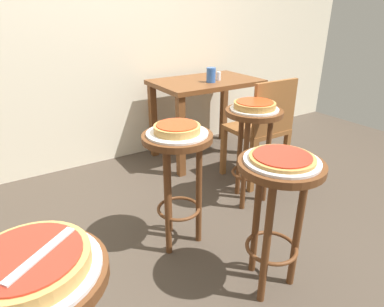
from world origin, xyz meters
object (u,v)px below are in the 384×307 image
(serving_plate_middle, at_px, (282,161))
(stool_rear, at_px, (252,136))
(pizza_foreground, at_px, (29,262))
(pizza_server_knife, at_px, (41,254))
(pizza_middle, at_px, (282,157))
(cup_near_edge, at_px, (211,75))
(pizza_leftside, at_px, (177,128))
(pizza_rear, at_px, (255,105))
(serving_plate_foreground, at_px, (31,271))
(dining_table, at_px, (205,94))
(condiment_shaker, at_px, (219,76))
(stool_middle, at_px, (277,198))
(serving_plate_leftside, at_px, (177,133))
(wooden_chair, at_px, (262,127))
(serving_plate_rear, at_px, (254,109))
(stool_leftside, at_px, (178,165))

(serving_plate_middle, relative_size, stool_rear, 0.48)
(pizza_foreground, relative_size, pizza_server_knife, 1.38)
(pizza_foreground, xyz_separation_m, pizza_middle, (1.03, 0.13, -0.01))
(pizza_foreground, bearing_deg, cup_near_edge, 43.16)
(serving_plate_middle, distance_m, pizza_leftside, 0.59)
(pizza_foreground, distance_m, pizza_middle, 1.04)
(pizza_middle, distance_m, pizza_rear, 0.82)
(serving_plate_foreground, bearing_deg, pizza_foreground, 0.00)
(dining_table, xyz_separation_m, condiment_shaker, (0.09, -0.07, 0.17))
(pizza_foreground, relative_size, stool_middle, 0.43)
(condiment_shaker, bearing_deg, stool_rear, -110.38)
(serving_plate_middle, height_order, cup_near_edge, cup_near_edge)
(serving_plate_middle, bearing_deg, serving_plate_leftside, 111.22)
(wooden_chair, xyz_separation_m, pizza_server_knife, (-1.75, -1.04, 0.30))
(pizza_foreground, bearing_deg, stool_rear, 28.47)
(pizza_leftside, xyz_separation_m, serving_plate_rear, (0.67, 0.13, -0.03))
(serving_plate_foreground, bearing_deg, serving_plate_leftside, 39.53)
(serving_plate_leftside, relative_size, stool_rear, 0.48)
(pizza_middle, distance_m, serving_plate_rear, 0.82)
(stool_rear, bearing_deg, serving_plate_rear, 0.00)
(pizza_foreground, distance_m, serving_plate_leftside, 1.07)
(condiment_shaker, bearing_deg, stool_middle, -116.99)
(stool_middle, height_order, serving_plate_leftside, serving_plate_leftside)
(stool_leftside, xyz_separation_m, condiment_shaker, (0.97, 0.94, 0.25))
(cup_near_edge, relative_size, condiment_shaker, 1.69)
(pizza_foreground, distance_m, wooden_chair, 2.07)
(condiment_shaker, relative_size, wooden_chair, 0.09)
(serving_plate_middle, xyz_separation_m, stool_leftside, (-0.21, 0.55, -0.19))
(pizza_rear, height_order, dining_table, pizza_rear)
(serving_plate_leftside, height_order, pizza_server_knife, pizza_server_knife)
(pizza_server_knife, bearing_deg, stool_middle, -27.88)
(stool_middle, relative_size, condiment_shaker, 9.48)
(stool_rear, bearing_deg, stool_leftside, -168.93)
(serving_plate_middle, xyz_separation_m, pizza_middle, (0.00, -0.00, 0.02))
(pizza_middle, bearing_deg, stool_rear, 56.09)
(pizza_server_knife, bearing_deg, pizza_foreground, 110.00)
(serving_plate_rear, relative_size, wooden_chair, 0.38)
(serving_plate_leftside, distance_m, pizza_server_knife, 1.06)
(serving_plate_middle, relative_size, serving_plate_leftside, 1.01)
(stool_leftside, height_order, dining_table, dining_table)
(serving_plate_foreground, distance_m, pizza_foreground, 0.03)
(pizza_foreground, distance_m, pizza_server_knife, 0.04)
(serving_plate_foreground, height_order, serving_plate_middle, same)
(pizza_foreground, distance_m, pizza_leftside, 1.07)
(stool_middle, distance_m, serving_plate_middle, 0.19)
(pizza_rear, xyz_separation_m, wooden_chair, (0.29, 0.21, -0.27))
(condiment_shaker, bearing_deg, serving_plate_foreground, -137.97)
(stool_rear, height_order, wooden_chair, wooden_chair)
(serving_plate_middle, relative_size, pizza_server_knife, 1.53)
(stool_leftside, distance_m, serving_plate_leftside, 0.19)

